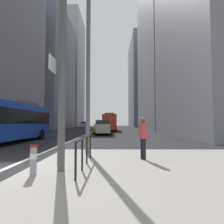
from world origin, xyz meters
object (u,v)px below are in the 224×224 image
(city_bus_red_distant, at_px, (108,122))
(pedestrian_waiting, at_px, (143,136))
(car_oncoming_mid, at_px, (84,125))
(bollard_right, at_px, (33,158))
(bollard_back, at_px, (60,146))
(city_bus_red_receding, at_px, (110,122))
(city_bus_blue_oncoming, at_px, (8,120))
(car_receding_near, at_px, (103,127))
(street_lamp_post, at_px, (88,46))
(car_receding_far, at_px, (102,127))

(city_bus_red_distant, bearing_deg, pedestrian_waiting, -86.89)
(car_oncoming_mid, relative_size, bollard_right, 5.16)
(city_bus_red_distant, height_order, bollard_back, city_bus_red_distant)
(city_bus_red_receding, xyz_separation_m, bollard_right, (-1.47, -33.28, -1.22))
(city_bus_red_distant, distance_m, pedestrian_waiting, 49.06)
(city_bus_blue_oncoming, relative_size, pedestrian_waiting, 6.78)
(city_bus_red_receding, distance_m, car_receding_near, 13.15)
(street_lamp_post, distance_m, bollard_right, 6.03)
(car_receding_near, bearing_deg, city_bus_red_receding, 87.44)
(city_bus_blue_oncoming, distance_m, city_bus_red_receding, 24.82)
(city_bus_red_distant, distance_m, car_receding_near, 31.17)
(car_receding_far, bearing_deg, bollard_right, -91.36)
(bollard_right, relative_size, bollard_back, 0.93)
(car_receding_near, height_order, pedestrian_waiting, car_receding_near)
(city_bus_red_distant, relative_size, car_receding_far, 2.55)
(city_bus_blue_oncoming, height_order, car_receding_near, city_bus_blue_oncoming)
(city_bus_red_receding, height_order, bollard_back, city_bus_red_receding)
(city_bus_red_receding, bearing_deg, car_receding_far, -94.89)
(city_bus_blue_oncoming, height_order, city_bus_red_distant, same)
(city_bus_red_receding, distance_m, bollard_right, 33.33)
(street_lamp_post, bearing_deg, pedestrian_waiting, -29.49)
(city_bus_blue_oncoming, xyz_separation_m, pedestrian_waiting, (9.39, -7.27, -0.76))
(car_oncoming_mid, bearing_deg, pedestrian_waiting, -78.85)
(city_bus_blue_oncoming, height_order, city_bus_red_receding, same)
(city_bus_red_receding, xyz_separation_m, bollard_back, (-1.42, -30.85, -1.18))
(car_receding_near, bearing_deg, city_bus_blue_oncoming, -123.15)
(car_receding_far, bearing_deg, car_receding_near, -80.14)
(city_bus_red_receding, xyz_separation_m, car_receding_far, (-0.95, -11.04, -0.85))
(car_receding_near, distance_m, car_receding_far, 2.10)
(car_oncoming_mid, height_order, bollard_right, car_oncoming_mid)
(car_receding_near, bearing_deg, car_oncoming_mid, 102.73)
(car_oncoming_mid, xyz_separation_m, bollard_back, (7.18, -53.23, -0.34))
(city_bus_blue_oncoming, distance_m, car_receding_far, 14.24)
(city_bus_red_distant, distance_m, car_oncoming_mid, 9.01)
(car_oncoming_mid, bearing_deg, city_bus_blue_oncoming, -88.61)
(car_receding_far, bearing_deg, bollard_back, -91.39)
(pedestrian_waiting, bearing_deg, city_bus_blue_oncoming, 142.25)
(bollard_back, bearing_deg, city_bus_blue_oncoming, 130.14)
(city_bus_red_receding, distance_m, bollard_back, 30.91)
(bollard_right, bearing_deg, city_bus_red_receding, 87.46)
(city_bus_red_receding, bearing_deg, car_oncoming_mid, 111.02)
(car_receding_near, relative_size, pedestrian_waiting, 2.64)
(bollard_right, bearing_deg, car_receding_far, 88.64)
(car_oncoming_mid, distance_m, car_receding_far, 34.29)
(city_bus_blue_oncoming, relative_size, car_oncoming_mid, 2.61)
(car_receding_near, distance_m, street_lamp_post, 17.03)
(city_bus_blue_oncoming, height_order, bollard_right, city_bus_blue_oncoming)
(city_bus_red_distant, relative_size, street_lamp_post, 1.39)
(city_bus_blue_oncoming, distance_m, bollard_back, 9.47)
(car_receding_near, bearing_deg, bollard_right, -92.52)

